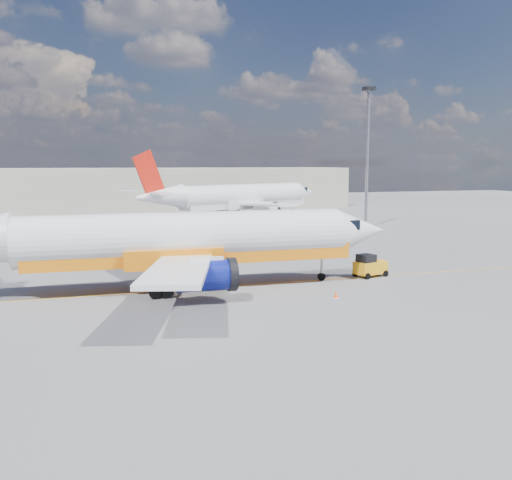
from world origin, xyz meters
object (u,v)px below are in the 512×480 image
object	(u,v)px
traffic_cone	(336,295)
second_jet	(238,197)
gse_tug	(370,266)
main_jet	(170,241)

from	to	relation	value
traffic_cone	second_jet	bearing A→B (deg)	80.91
second_jet	gse_tug	size ratio (longest dim) A/B	12.35
main_jet	second_jet	world-z (taller)	second_jet
main_jet	gse_tug	distance (m)	16.09
gse_tug	traffic_cone	world-z (taller)	gse_tug
main_jet	gse_tug	size ratio (longest dim) A/B	12.29
second_jet	gse_tug	distance (m)	46.94
gse_tug	traffic_cone	distance (m)	8.23
main_jet	second_jet	size ratio (longest dim) A/B	1.00
second_jet	traffic_cone	xyz separation A→B (m)	(-8.42, -52.61, -3.36)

